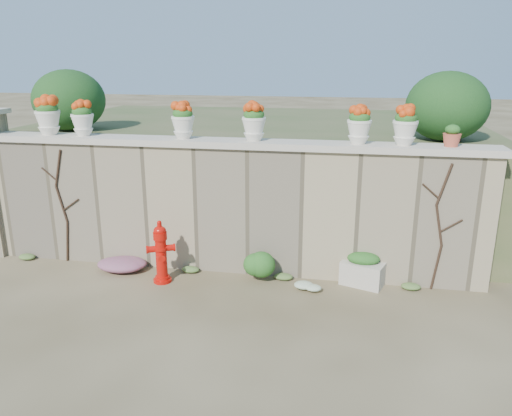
% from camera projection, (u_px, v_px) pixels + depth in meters
% --- Properties ---
extents(ground, '(80.00, 80.00, 0.00)m').
position_uv_depth(ground, '(192.00, 322.00, 6.48)').
color(ground, '#4A3E25').
rests_on(ground, ground).
extents(stone_wall, '(8.00, 0.40, 2.00)m').
position_uv_depth(stone_wall, '(224.00, 209.00, 7.89)').
color(stone_wall, '#978664').
rests_on(stone_wall, ground).
extents(wall_cap, '(8.10, 0.52, 0.10)m').
position_uv_depth(wall_cap, '(223.00, 143.00, 7.59)').
color(wall_cap, beige).
rests_on(wall_cap, stone_wall).
extents(raised_fill, '(9.00, 6.00, 2.00)m').
position_uv_depth(raised_fill, '(260.00, 167.00, 10.90)').
color(raised_fill, '#384C23').
rests_on(raised_fill, ground).
extents(back_shrub_left, '(1.30, 1.30, 1.10)m').
position_uv_depth(back_shrub_left, '(69.00, 100.00, 9.13)').
color(back_shrub_left, '#143814').
rests_on(back_shrub_left, raised_fill).
extents(back_shrub_right, '(1.30, 1.30, 1.10)m').
position_uv_depth(back_shrub_right, '(447.00, 106.00, 7.98)').
color(back_shrub_right, '#143814').
rests_on(back_shrub_right, raised_fill).
extents(vine_left, '(0.60, 0.04, 1.91)m').
position_uv_depth(vine_left, '(62.00, 205.00, 8.15)').
color(vine_left, black).
rests_on(vine_left, ground).
extents(vine_right, '(0.60, 0.04, 1.91)m').
position_uv_depth(vine_right, '(440.00, 226.00, 7.12)').
color(vine_right, black).
rests_on(vine_right, ground).
extents(fire_hydrant, '(0.42, 0.30, 0.98)m').
position_uv_depth(fire_hydrant, '(161.00, 252.00, 7.51)').
color(fire_hydrant, '#BE0E07').
rests_on(fire_hydrant, ground).
extents(planter_box, '(0.70, 0.54, 0.51)m').
position_uv_depth(planter_box, '(363.00, 270.00, 7.49)').
color(planter_box, beige).
rests_on(planter_box, ground).
extents(green_shrub, '(0.68, 0.61, 0.64)m').
position_uv_depth(green_shrub, '(253.00, 263.00, 7.54)').
color(green_shrub, '#1E5119').
rests_on(green_shrub, ground).
extents(magenta_clump, '(0.97, 0.65, 0.26)m').
position_uv_depth(magenta_clump, '(123.00, 263.00, 8.03)').
color(magenta_clump, '#B6248E').
rests_on(magenta_clump, ground).
extents(white_flowers, '(0.45, 0.36, 0.16)m').
position_uv_depth(white_flowers, '(308.00, 286.00, 7.31)').
color(white_flowers, white).
rests_on(white_flowers, ground).
extents(urn_pot_0, '(0.39, 0.39, 0.62)m').
position_uv_depth(urn_pot_0, '(48.00, 116.00, 7.99)').
color(urn_pot_0, white).
rests_on(urn_pot_0, wall_cap).
extents(urn_pot_1, '(0.35, 0.35, 0.55)m').
position_uv_depth(urn_pot_1, '(82.00, 118.00, 7.89)').
color(urn_pot_1, white).
rests_on(urn_pot_1, wall_cap).
extents(urn_pot_2, '(0.35, 0.35, 0.55)m').
position_uv_depth(urn_pot_2, '(183.00, 121.00, 7.60)').
color(urn_pot_2, white).
rests_on(urn_pot_2, wall_cap).
extents(urn_pot_3, '(0.36, 0.36, 0.56)m').
position_uv_depth(urn_pot_3, '(254.00, 122.00, 7.41)').
color(urn_pot_3, white).
rests_on(urn_pot_3, wall_cap).
extents(urn_pot_4, '(0.35, 0.35, 0.55)m').
position_uv_depth(urn_pot_4, '(359.00, 125.00, 7.14)').
color(urn_pot_4, white).
rests_on(urn_pot_4, wall_cap).
extents(urn_pot_5, '(0.35, 0.35, 0.56)m').
position_uv_depth(urn_pot_5, '(405.00, 126.00, 7.03)').
color(urn_pot_5, white).
rests_on(urn_pot_5, wall_cap).
extents(terracotta_pot, '(0.25, 0.25, 0.30)m').
position_uv_depth(terracotta_pot, '(452.00, 137.00, 6.96)').
color(terracotta_pot, '#B64F37').
rests_on(terracotta_pot, wall_cap).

